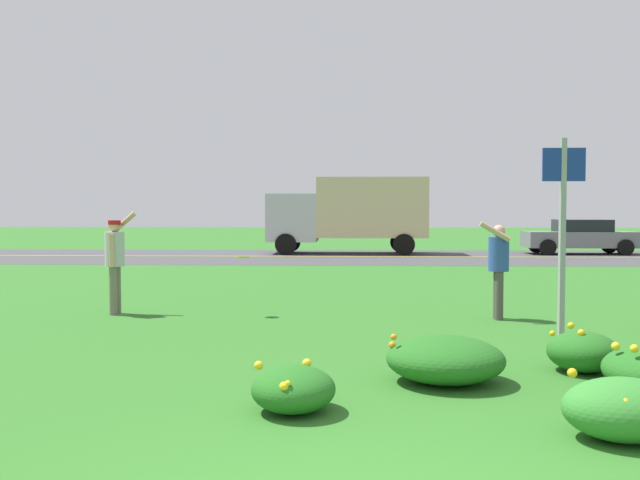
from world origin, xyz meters
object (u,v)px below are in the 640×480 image
person_catcher_blue_shirt (498,263)px  car_gray_center_left (580,237)px  sign_post_near_path (563,222)px  person_thrower_red_cap_gray_shirt (115,257)px  box_truck_silver (350,211)px  frisbee_lime (243,257)px

person_catcher_blue_shirt → car_gray_center_left: (7.08, 17.95, -0.22)m
sign_post_near_path → person_catcher_blue_shirt: 2.55m
person_thrower_red_cap_gray_shirt → box_truck_silver: box_truck_silver is taller
frisbee_lime → box_truck_silver: bearing=84.1°
sign_post_near_path → box_truck_silver: bearing=98.0°
person_catcher_blue_shirt → car_gray_center_left: bearing=68.5°
person_catcher_blue_shirt → frisbee_lime: size_ratio=6.93×
person_catcher_blue_shirt → box_truck_silver: box_truck_silver is taller
person_catcher_blue_shirt → car_gray_center_left: 19.29m
car_gray_center_left → person_thrower_red_cap_gray_shirt: bearing=-127.8°
sign_post_near_path → frisbee_lime: 5.42m
person_thrower_red_cap_gray_shirt → frisbee_lime: size_ratio=7.61×
person_thrower_red_cap_gray_shirt → box_truck_silver: size_ratio=0.27×
person_thrower_red_cap_gray_shirt → frisbee_lime: 2.28m
person_thrower_red_cap_gray_shirt → car_gray_center_left: person_thrower_red_cap_gray_shirt is taller
person_catcher_blue_shirt → box_truck_silver: size_ratio=0.25×
person_thrower_red_cap_gray_shirt → frisbee_lime: person_thrower_red_cap_gray_shirt is taller
car_gray_center_left → person_catcher_blue_shirt: bearing=-111.5°
person_thrower_red_cap_gray_shirt → person_catcher_blue_shirt: bearing=-2.4°
person_catcher_blue_shirt → frisbee_lime: bearing=177.3°
frisbee_lime → box_truck_silver: box_truck_silver is taller
sign_post_near_path → box_truck_silver: size_ratio=0.42×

